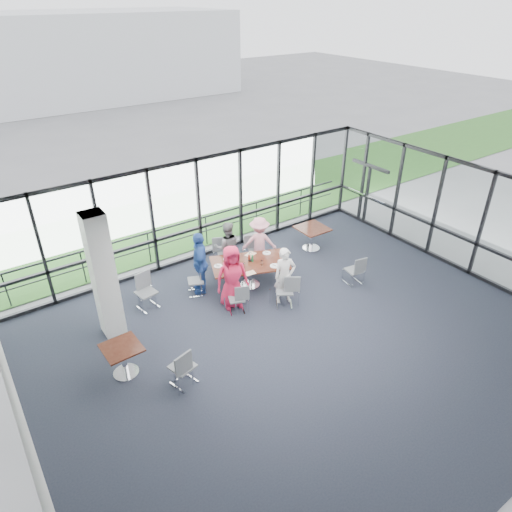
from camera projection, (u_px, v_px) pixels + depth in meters
floor at (304, 341)px, 10.98m from camera, size 12.00×10.00×0.02m
ceiling at (312, 221)px, 9.36m from camera, size 12.00×10.00×0.04m
wall_left at (18, 408)px, 7.20m from camera, size 0.10×10.00×3.20m
curtain_wall_back at (199, 209)px, 13.71m from camera, size 12.00×0.10×3.20m
curtain_wall_right at (466, 219)px, 13.14m from camera, size 0.10×10.00×3.20m
exit_door at (367, 195)px, 16.07m from camera, size 0.12×1.60×2.10m
structural_column at (104, 276)px, 10.51m from camera, size 0.50×0.50×3.20m
apron at (140, 204)px, 18.06m from camera, size 80.00×70.00×0.02m
grass_strip at (162, 221)px, 16.63m from camera, size 80.00×5.00×0.01m
hangar_main at (70, 57)px, 34.08m from camera, size 24.00×10.00×6.00m
guard_rail at (192, 234)px, 14.69m from camera, size 12.00×0.06×0.06m
main_table at (250, 266)px, 12.74m from camera, size 2.41×1.88×0.75m
side_table_left at (122, 352)px, 9.74m from camera, size 0.80×0.80×0.75m
side_table_right at (312, 231)px, 14.58m from camera, size 0.93×0.93×0.75m
diner_near_left at (232, 277)px, 11.79m from camera, size 0.98×0.76×1.77m
diner_near_right at (285, 276)px, 12.00m from camera, size 0.69×0.60×1.60m
diner_far_left at (227, 247)px, 13.33m from camera, size 0.91×0.78×1.59m
diner_far_right at (260, 242)px, 13.57m from camera, size 1.16×1.03×1.61m
diner_end at (200, 263)px, 12.38m from camera, size 0.98×1.21×1.81m
chair_main_nl at (236, 299)px, 11.78m from camera, size 0.52×0.52×0.82m
chair_main_nr at (284, 291)px, 12.01m from camera, size 0.61×0.61×0.90m
chair_main_fl at (225, 253)px, 13.69m from camera, size 0.60×0.60×0.92m
chair_main_fr at (256, 250)px, 13.89m from camera, size 0.57×0.57×0.89m
chair_main_end at (196, 281)px, 12.47m from camera, size 0.54×0.54×0.85m
chair_spare_la at (182, 366)px, 9.56m from camera, size 0.57×0.57×0.95m
chair_spare_lb at (146, 292)px, 11.89m from camera, size 0.55×0.55×0.97m
chair_spare_r at (354, 270)px, 12.93m from camera, size 0.48×0.48×0.86m
plate_nl at (233, 271)px, 12.30m from camera, size 0.24×0.24×0.01m
plate_nr at (275, 266)px, 12.51m from camera, size 0.25×0.25×0.01m
plate_fl at (227, 259)px, 12.84m from camera, size 0.23×0.23×0.01m
plate_fr at (267, 253)px, 13.12m from camera, size 0.24×0.24×0.01m
plate_end at (218, 266)px, 12.50m from camera, size 0.24×0.24×0.01m
tumbler_a at (244, 266)px, 12.41m from camera, size 0.07×0.07×0.13m
tumbler_b at (262, 263)px, 12.54m from camera, size 0.07×0.07×0.14m
tumbler_c at (250, 255)px, 12.90m from camera, size 0.07×0.07×0.14m
tumbler_d at (226, 267)px, 12.33m from camera, size 0.08×0.08×0.15m
menu_a at (250, 273)px, 12.20m from camera, size 0.31×0.23×0.00m
menu_b at (282, 265)px, 12.58m from camera, size 0.33×0.34×0.00m
menu_c at (251, 254)px, 13.07m from camera, size 0.37×0.32×0.00m
condiment_caddy at (250, 260)px, 12.74m from camera, size 0.10×0.07×0.04m
ketchup_bottle at (249, 258)px, 12.74m from camera, size 0.06×0.06×0.18m
green_bottle at (252, 258)px, 12.68m from camera, size 0.05×0.05×0.20m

